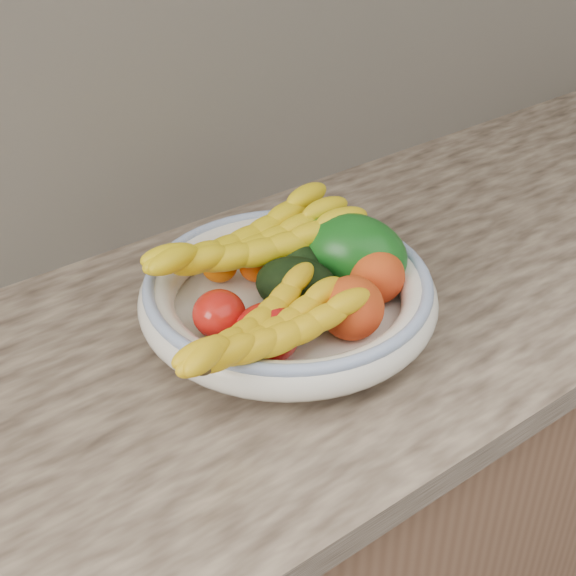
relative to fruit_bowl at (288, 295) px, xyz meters
The scene contains 14 objects.
kitchen_counter 0.49m from the fruit_bowl, 90.00° to the left, with size 2.44×0.66×1.40m.
fruit_bowl is the anchor object (origin of this frame).
clementine_back_left 0.11m from the fruit_bowl, 108.87° to the left, with size 0.05×0.05×0.05m, color orange.
clementine_back_right 0.10m from the fruit_bowl, 66.00° to the left, with size 0.06×0.06×0.05m, color #F45805.
clementine_back_mid 0.08m from the fruit_bowl, 87.39° to the left, with size 0.05×0.05×0.04m, color #F75305.
tomato_left 0.11m from the fruit_bowl, behind, with size 0.07×0.07×0.06m, color red.
tomato_near_left 0.10m from the fruit_bowl, 140.88° to the right, with size 0.08×0.08×0.07m, color red.
avocado_center 0.02m from the fruit_bowl, 33.03° to the right, with size 0.07×0.11×0.07m, color black.
avocado_right 0.06m from the fruit_bowl, 42.97° to the left, with size 0.07×0.10×0.07m, color black.
green_mango 0.11m from the fruit_bowl, ahead, with size 0.10×0.15×0.11m, color #0E4B11.
peach_front 0.10m from the fruit_bowl, 70.93° to the right, with size 0.08×0.08×0.08m, color orange.
peach_right 0.12m from the fruit_bowl, 28.94° to the right, with size 0.07×0.07×0.07m, color orange.
banana_bunch_back 0.08m from the fruit_bowl, 96.37° to the left, with size 0.33×0.12×0.09m, color yellow, non-canonical shape.
banana_bunch_front 0.14m from the fruit_bowl, 137.31° to the right, with size 0.29×0.11×0.08m, color yellow, non-canonical shape.
Camera 1 is at (-0.52, 0.97, 1.54)m, focal length 50.00 mm.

